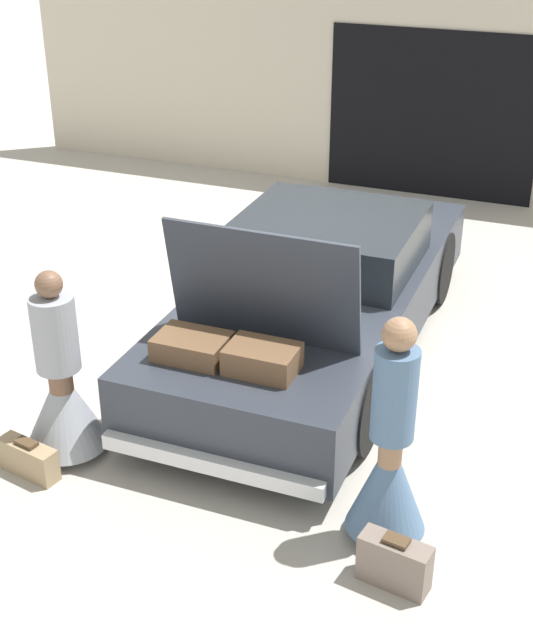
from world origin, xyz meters
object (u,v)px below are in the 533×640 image
at_px(person_left, 62,391).
at_px(person_right, 389,463).
at_px(car, 318,294).
at_px(suitcase_beside_right_person, 394,563).
at_px(suitcase_beside_left_person, 29,459).

distance_m(person_left, person_right, 2.55).
height_order(car, person_right, car).
distance_m(car, person_right, 2.65).
relative_size(car, person_left, 3.09).
relative_size(person_left, suitcase_beside_right_person, 3.18).
relative_size(car, suitcase_beside_right_person, 9.82).
distance_m(person_right, suitcase_beside_right_person, 0.63).
height_order(person_left, suitcase_beside_left_person, person_left).
relative_size(car, suitcase_beside_left_person, 9.18).
bearing_deg(suitcase_beside_right_person, car, 117.81).
bearing_deg(person_left, suitcase_beside_left_person, -19.52).
height_order(person_right, suitcase_beside_right_person, person_right).
xyz_separation_m(suitcase_beside_left_person, suitcase_beside_right_person, (2.83, -0.11, 0.04)).
height_order(suitcase_beside_left_person, suitcase_beside_right_person, suitcase_beside_right_person).
bearing_deg(suitcase_beside_right_person, person_right, 111.93).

